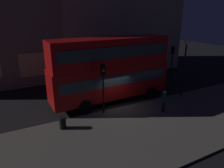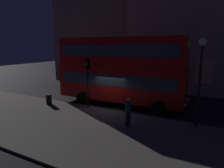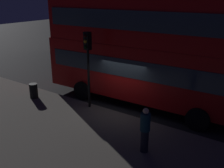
{
  "view_description": "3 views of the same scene",
  "coord_description": "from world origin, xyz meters",
  "px_view_note": "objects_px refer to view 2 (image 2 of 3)",
  "views": [
    {
      "loc": [
        -7.42,
        -13.64,
        7.34
      ],
      "look_at": [
        -0.08,
        0.57,
        1.85
      ],
      "focal_mm": 32.57,
      "sensor_mm": 36.0,
      "label": 1
    },
    {
      "loc": [
        7.15,
        -13.13,
        4.88
      ],
      "look_at": [
        -0.11,
        0.65,
        1.88
      ],
      "focal_mm": 31.7,
      "sensor_mm": 36.0,
      "label": 2
    },
    {
      "loc": [
        6.51,
        -10.27,
        5.74
      ],
      "look_at": [
        -0.41,
        -0.26,
        1.45
      ],
      "focal_mm": 41.68,
      "sensor_mm": 36.0,
      "label": 3
    }
  ],
  "objects_px": {
    "litter_bin": "(49,99)",
    "pedestrian": "(128,112)",
    "double_decker_bus": "(120,68)",
    "street_lamp": "(201,66)",
    "traffic_light_near_kerb": "(87,72)"
  },
  "relations": [
    {
      "from": "street_lamp",
      "to": "double_decker_bus",
      "type": "bearing_deg",
      "value": 159.67
    },
    {
      "from": "double_decker_bus",
      "to": "pedestrian",
      "type": "height_order",
      "value": "double_decker_bus"
    },
    {
      "from": "traffic_light_near_kerb",
      "to": "double_decker_bus",
      "type": "bearing_deg",
      "value": 56.44
    },
    {
      "from": "street_lamp",
      "to": "pedestrian",
      "type": "height_order",
      "value": "street_lamp"
    },
    {
      "from": "double_decker_bus",
      "to": "pedestrian",
      "type": "bearing_deg",
      "value": -59.7
    },
    {
      "from": "double_decker_bus",
      "to": "pedestrian",
      "type": "relative_size",
      "value": 6.05
    },
    {
      "from": "traffic_light_near_kerb",
      "to": "street_lamp",
      "type": "relative_size",
      "value": 0.74
    },
    {
      "from": "litter_bin",
      "to": "pedestrian",
      "type": "bearing_deg",
      "value": -8.58
    },
    {
      "from": "traffic_light_near_kerb",
      "to": "litter_bin",
      "type": "distance_m",
      "value": 4.2
    },
    {
      "from": "double_decker_bus",
      "to": "street_lamp",
      "type": "bearing_deg",
      "value": -21.85
    },
    {
      "from": "street_lamp",
      "to": "pedestrian",
      "type": "bearing_deg",
      "value": -153.92
    },
    {
      "from": "traffic_light_near_kerb",
      "to": "pedestrian",
      "type": "bearing_deg",
      "value": -19.58
    },
    {
      "from": "double_decker_bus",
      "to": "pedestrian",
      "type": "distance_m",
      "value": 5.23
    },
    {
      "from": "street_lamp",
      "to": "pedestrian",
      "type": "distance_m",
      "value": 4.89
    },
    {
      "from": "double_decker_bus",
      "to": "litter_bin",
      "type": "height_order",
      "value": "double_decker_bus"
    }
  ]
}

